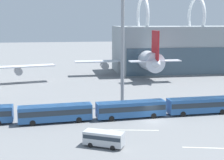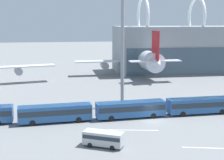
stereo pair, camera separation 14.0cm
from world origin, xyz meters
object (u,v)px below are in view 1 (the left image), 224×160
Objects in this scene: shuttle_bus_4 at (200,105)px; service_van_foreground at (104,138)px; airliner_at_gate_far at (140,57)px; shuttle_bus_3 at (131,108)px; shuttle_bus_2 at (55,112)px; floodlight_mast at (123,29)px.

shuttle_bus_4 is 2.13× the size of service_van_foreground.
airliner_at_gate_far is 52.41m from shuttle_bus_3.
airliner_at_gate_far is 57.96m from shuttle_bus_2.
shuttle_bus_4 is at bearing -31.95° from floodlight_mast.
shuttle_bus_4 reaches higher than service_van_foreground.
floodlight_mast is at bearing 159.84° from airliner_at_gate_far.
floodlight_mast reaches higher than service_van_foreground.
shuttle_bus_2 is 27.06m from shuttle_bus_4.
floodlight_mast is (13.67, 9.47, 13.94)m from shuttle_bus_2.
service_van_foreground is 0.23× the size of floodlight_mast.
floodlight_mast is at bearing -79.20° from service_van_foreground.
floodlight_mast is at bearing 146.17° from shuttle_bus_4.
service_van_foreground is at bearing -121.15° from shuttle_bus_3.
floodlight_mast reaches higher than airliner_at_gate_far.
airliner_at_gate_far is at bearing 70.39° from shuttle_bus_3.
airliner_at_gate_far reaches higher than shuttle_bus_2.
shuttle_bus_2 is at bearing -145.29° from floodlight_mast.
service_van_foreground is at bearing -107.37° from floodlight_mast.
shuttle_bus_3 is 0.49× the size of floodlight_mast.
shuttle_bus_3 is at bearing -2.33° from shuttle_bus_2.
service_van_foreground is at bearing -66.83° from shuttle_bus_2.
shuttle_bus_2 is at bearing -34.22° from service_van_foreground.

